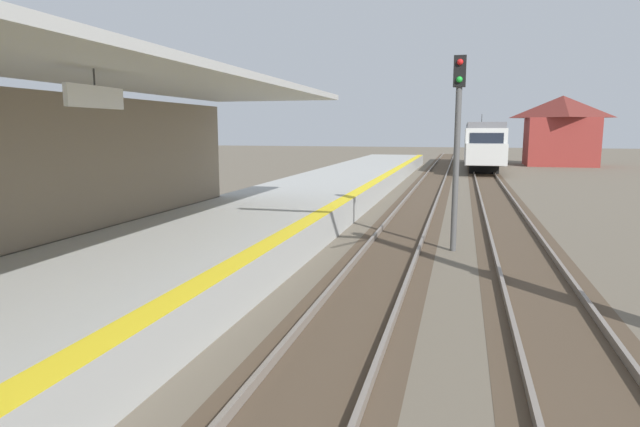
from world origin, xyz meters
The scene contains 6 objects.
station_platform centered at (-2.50, 16.00, 0.45)m, with size 5.00×80.00×0.91m.
track_pair_nearest_platform centered at (1.90, 20.00, 0.05)m, with size 2.34×120.00×0.16m.
track_pair_middle centered at (5.30, 20.00, 0.05)m, with size 2.34×120.00×0.16m.
approaching_train centered at (5.30, 52.04, 2.18)m, with size 2.93×19.60×4.76m.
rail_signal_post centered at (3.51, 17.93, 3.19)m, with size 0.32×0.34×5.20m.
distant_trackside_house centered at (12.40, 57.09, 3.34)m, with size 6.60×5.28×6.40m.
Camera 1 is at (3.65, 3.11, 3.28)m, focal length 30.07 mm.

